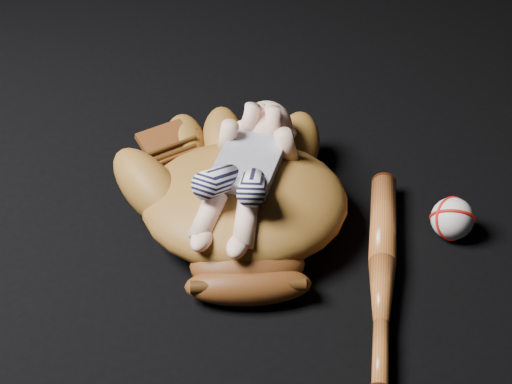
% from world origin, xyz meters
% --- Properties ---
extents(baseball_glove, '(0.48, 0.54, 0.16)m').
position_xyz_m(baseball_glove, '(0.04, 0.00, 0.08)').
color(baseball_glove, brown).
rests_on(baseball_glove, ground).
extents(newborn_baby, '(0.23, 0.38, 0.14)m').
position_xyz_m(newborn_baby, '(0.04, -0.00, 0.13)').
color(newborn_baby, beige).
rests_on(newborn_baby, baseball_glove).
extents(baseball_bat, '(0.09, 0.48, 0.04)m').
position_xyz_m(baseball_bat, '(0.26, -0.13, 0.02)').
color(baseball_bat, '#A04F1F').
rests_on(baseball_bat, ground).
extents(baseball, '(0.09, 0.09, 0.07)m').
position_xyz_m(baseball, '(0.39, 0.00, 0.04)').
color(baseball, silver).
rests_on(baseball, ground).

